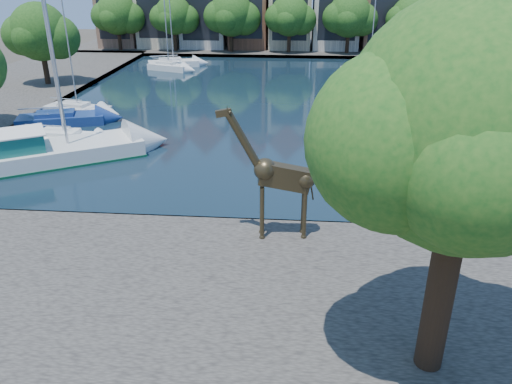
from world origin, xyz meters
TOP-DOWN VIEW (x-y plane):
  - ground at (0.00, 0.00)m, footprint 160.00×160.00m
  - water_basin at (0.00, 24.00)m, footprint 38.00×50.00m
  - near_quay at (0.00, -7.00)m, footprint 50.00×14.00m
  - far_quay at (0.00, 56.00)m, footprint 60.00×16.00m
  - plane_tree at (7.62, -9.01)m, footprint 8.32×6.40m
  - townhouse_east_end at (15.00, 55.99)m, footprint 5.44×9.18m
  - far_tree_far_west at (-21.90, 50.49)m, footprint 7.28×5.60m
  - far_tree_west at (-13.91, 50.49)m, footprint 6.76×5.20m
  - far_tree_mid_west at (-5.89, 50.49)m, footprint 7.80×6.00m
  - far_tree_mid_east at (2.10, 50.49)m, footprint 7.02×5.40m
  - far_tree_east at (10.11, 50.49)m, footprint 7.54×5.80m
  - far_tree_far_east at (18.09, 50.49)m, footprint 6.76×5.20m
  - side_tree_left_far at (-21.90, 27.99)m, footprint 7.28×5.60m
  - giraffe_statue at (2.62, -1.53)m, footprint 4.05×0.88m
  - motorsailer at (-12.62, 7.13)m, footprint 11.86×9.09m
  - sailboat_left_a at (-12.62, 10.84)m, footprint 6.08×2.49m
  - sailboat_left_b at (-15.00, 15.57)m, footprint 6.86×4.12m
  - sailboat_left_c at (-15.00, 18.71)m, footprint 5.80×3.07m
  - sailboat_left_d at (-12.00, 38.24)m, footprint 5.32×3.34m
  - sailboat_left_e at (-12.00, 40.66)m, footprint 6.44×4.13m
  - sailboat_right_a at (14.21, 7.62)m, footprint 5.48×3.77m
  - sailboat_right_b at (15.00, 23.03)m, footprint 7.36×3.99m
  - sailboat_right_c at (12.00, 22.84)m, footprint 4.85×2.86m
  - sailboat_right_d at (12.00, 41.22)m, footprint 5.17×2.24m

SIDE VIEW (x-z plane):
  - ground at x=0.00m, z-range 0.00..0.00m
  - water_basin at x=0.00m, z-range 0.00..0.08m
  - near_quay at x=0.00m, z-range 0.00..0.50m
  - far_quay at x=0.00m, z-range 0.00..0.50m
  - sailboat_right_c at x=12.00m, z-range -3.58..4.70m
  - sailboat_left_c at x=-15.00m, z-range -4.53..5.70m
  - sailboat_right_a at x=14.21m, z-range -4.43..5.63m
  - sailboat_left_a at x=-12.62m, z-range -3.75..4.99m
  - sailboat_left_d at x=-12.00m, z-range -3.42..4.66m
  - sailboat_right_b at x=15.00m, z-range -4.99..6.24m
  - sailboat_left_e at x=-12.00m, z-range -3.78..5.06m
  - sailboat_right_d at x=12.00m, z-range -3.92..5.22m
  - sailboat_left_b at x=-15.00m, z-range -5.77..7.12m
  - motorsailer at x=-12.62m, z-range -4.65..6.51m
  - giraffe_statue at x=2.62m, z-range 0.45..6.22m
  - far_tree_west at x=-13.91m, z-range 1.40..8.76m
  - far_tree_far_east at x=18.09m, z-range 1.40..8.76m
  - far_tree_mid_east at x=2.10m, z-range 1.37..8.89m
  - far_tree_far_west at x=-21.90m, z-range 1.34..9.02m
  - far_tree_east at x=10.11m, z-range 1.32..9.16m
  - far_tree_mid_west at x=-5.89m, z-range 1.29..9.29m
  - side_tree_left_far at x=-21.90m, z-range 1.44..9.32m
  - townhouse_east_end at x=15.00m, z-range -0.11..14.32m
  - plane_tree at x=7.62m, z-range 2.36..12.98m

